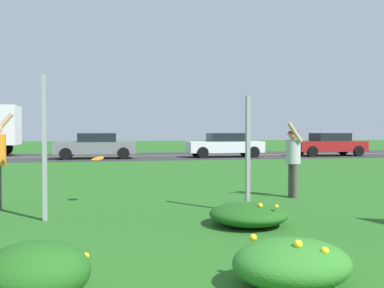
{
  "coord_description": "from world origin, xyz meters",
  "views": [
    {
      "loc": [
        0.14,
        -1.68,
        1.53
      ],
      "look_at": [
        2.14,
        8.27,
        1.24
      ],
      "focal_mm": 40.67,
      "sensor_mm": 36.0,
      "label": 1
    }
  ],
  "objects_px": {
    "sign_post_by_roadside": "(248,154)",
    "car_gray_center_right": "(96,146)",
    "car_white_center_left": "(225,145)",
    "person_catcher_red_cap_gray_shirt": "(293,157)",
    "frisbee_orange": "(98,159)",
    "sign_post_near_path": "(45,148)",
    "car_red_leftmost": "(329,144)"
  },
  "relations": [
    {
      "from": "sign_post_by_roadside",
      "to": "car_gray_center_right",
      "type": "xyz_separation_m",
      "value": [
        -3.14,
        17.5,
        -0.36
      ]
    },
    {
      "from": "car_white_center_left",
      "to": "car_gray_center_right",
      "type": "bearing_deg",
      "value": 180.0
    },
    {
      "from": "person_catcher_red_cap_gray_shirt",
      "to": "frisbee_orange",
      "type": "distance_m",
      "value": 4.44
    },
    {
      "from": "car_gray_center_right",
      "to": "person_catcher_red_cap_gray_shirt",
      "type": "bearing_deg",
      "value": -73.17
    },
    {
      "from": "sign_post_by_roadside",
      "to": "person_catcher_red_cap_gray_shirt",
      "type": "height_order",
      "value": "sign_post_by_roadside"
    },
    {
      "from": "sign_post_near_path",
      "to": "car_gray_center_right",
      "type": "xyz_separation_m",
      "value": [
        0.5,
        17.5,
        -0.51
      ]
    },
    {
      "from": "person_catcher_red_cap_gray_shirt",
      "to": "car_white_center_left",
      "type": "bearing_deg",
      "value": 79.89
    },
    {
      "from": "car_red_leftmost",
      "to": "car_white_center_left",
      "type": "xyz_separation_m",
      "value": [
        -6.83,
        0.0,
        0.0
      ]
    },
    {
      "from": "car_gray_center_right",
      "to": "car_white_center_left",
      "type": "bearing_deg",
      "value": 0.0
    },
    {
      "from": "sign_post_near_path",
      "to": "car_gray_center_right",
      "type": "relative_size",
      "value": 0.56
    },
    {
      "from": "car_white_center_left",
      "to": "car_red_leftmost",
      "type": "bearing_deg",
      "value": 0.0
    },
    {
      "from": "sign_post_by_roadside",
      "to": "car_red_leftmost",
      "type": "distance_m",
      "value": 20.84
    },
    {
      "from": "frisbee_orange",
      "to": "car_gray_center_right",
      "type": "relative_size",
      "value": 0.06
    },
    {
      "from": "car_gray_center_right",
      "to": "sign_post_near_path",
      "type": "bearing_deg",
      "value": -91.65
    },
    {
      "from": "car_red_leftmost",
      "to": "car_gray_center_right",
      "type": "bearing_deg",
      "value": 180.0
    },
    {
      "from": "person_catcher_red_cap_gray_shirt",
      "to": "car_red_leftmost",
      "type": "distance_m",
      "value": 18.57
    },
    {
      "from": "sign_post_near_path",
      "to": "car_red_leftmost",
      "type": "distance_m",
      "value": 23.03
    },
    {
      "from": "person_catcher_red_cap_gray_shirt",
      "to": "car_gray_center_right",
      "type": "height_order",
      "value": "person_catcher_red_cap_gray_shirt"
    },
    {
      "from": "sign_post_near_path",
      "to": "car_red_leftmost",
      "type": "bearing_deg",
      "value": 49.47
    },
    {
      "from": "frisbee_orange",
      "to": "car_gray_center_right",
      "type": "xyz_separation_m",
      "value": [
        -0.36,
        15.89,
        -0.22
      ]
    },
    {
      "from": "car_white_center_left",
      "to": "person_catcher_red_cap_gray_shirt",
      "type": "bearing_deg",
      "value": -100.11
    },
    {
      "from": "sign_post_by_roadside",
      "to": "car_red_leftmost",
      "type": "bearing_deg",
      "value": 57.12
    },
    {
      "from": "car_red_leftmost",
      "to": "car_gray_center_right",
      "type": "distance_m",
      "value": 14.46
    },
    {
      "from": "sign_post_by_roadside",
      "to": "car_gray_center_right",
      "type": "distance_m",
      "value": 17.78
    },
    {
      "from": "sign_post_near_path",
      "to": "car_red_leftmost",
      "type": "height_order",
      "value": "sign_post_near_path"
    },
    {
      "from": "sign_post_by_roadside",
      "to": "person_catcher_red_cap_gray_shirt",
      "type": "relative_size",
      "value": 1.26
    },
    {
      "from": "car_white_center_left",
      "to": "car_gray_center_right",
      "type": "relative_size",
      "value": 1.0
    },
    {
      "from": "sign_post_near_path",
      "to": "person_catcher_red_cap_gray_shirt",
      "type": "height_order",
      "value": "sign_post_near_path"
    },
    {
      "from": "person_catcher_red_cap_gray_shirt",
      "to": "car_red_leftmost",
      "type": "xyz_separation_m",
      "value": [
        9.66,
        15.86,
        -0.21
      ]
    },
    {
      "from": "frisbee_orange",
      "to": "person_catcher_red_cap_gray_shirt",
      "type": "bearing_deg",
      "value": 0.39
    },
    {
      "from": "person_catcher_red_cap_gray_shirt",
      "to": "frisbee_orange",
      "type": "relative_size",
      "value": 6.63
    },
    {
      "from": "sign_post_by_roadside",
      "to": "frisbee_orange",
      "type": "bearing_deg",
      "value": 150.02
    }
  ]
}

